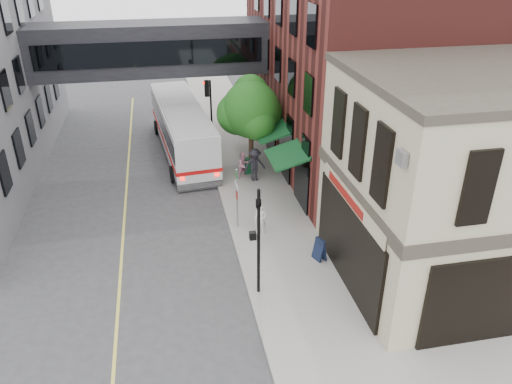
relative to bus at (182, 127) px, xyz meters
name	(u,v)px	position (x,y,z in m)	size (l,w,h in m)	color
ground	(259,331)	(1.50, -17.04, -1.74)	(120.00, 120.00, 0.00)	#38383A
sidewalk_main	(245,166)	(3.50, -3.04, -1.67)	(4.00, 60.00, 0.15)	gray
corner_building	(476,180)	(10.47, -15.04, 2.47)	(10.19, 8.12, 8.45)	tan
brick_building	(374,41)	(11.48, -2.04, 5.24)	(13.76, 18.00, 14.00)	#581F1B
skyway_bridge	(150,48)	(-1.50, 0.96, 4.76)	(14.00, 3.18, 3.00)	black
traffic_signal_near	(258,230)	(1.87, -15.04, 1.24)	(0.44, 0.22, 4.60)	black
traffic_signal_far	(209,101)	(1.76, -0.04, 1.59)	(0.53, 0.28, 4.50)	black
street_sign_pole	(237,193)	(1.89, -10.04, 0.19)	(0.08, 0.75, 3.00)	gray
street_tree	(250,109)	(3.69, -3.82, 2.17)	(3.80, 3.20, 5.60)	#382619
lane_marking	(125,209)	(-3.50, -7.04, -1.74)	(0.12, 40.00, 0.01)	#D8CC4C
bus	(182,127)	(0.00, 0.00, 0.00)	(3.65, 11.75, 3.11)	silver
pedestrian_a	(260,219)	(2.83, -10.91, -0.82)	(0.56, 0.37, 1.54)	silver
pedestrian_b	(244,165)	(3.13, -4.76, -0.81)	(0.77, 0.60, 1.58)	#C7819A
pedestrian_c	(255,165)	(3.67, -5.27, -0.63)	(1.24, 0.72, 1.93)	#222028
newspaper_box	(247,166)	(3.39, -4.21, -1.13)	(0.46, 0.41, 0.93)	#124F27
sandwich_board	(320,249)	(4.91, -13.41, -1.09)	(0.36, 0.56, 1.00)	black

